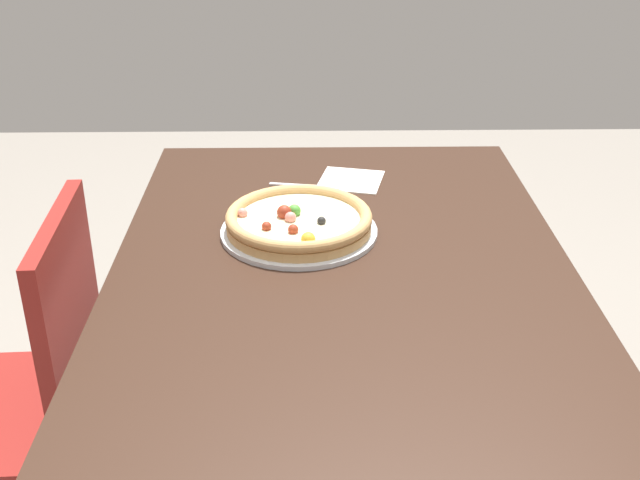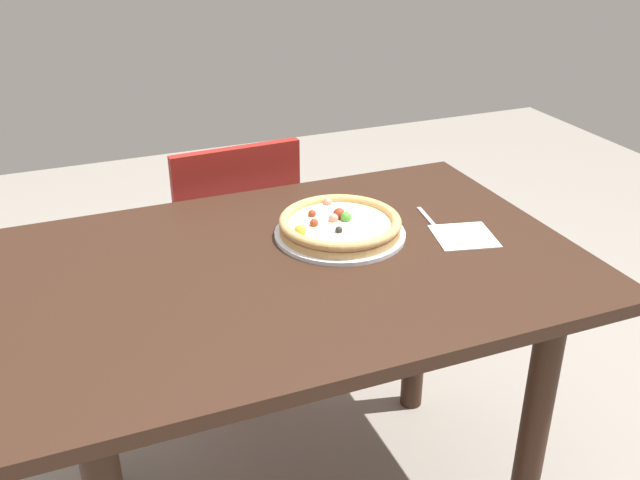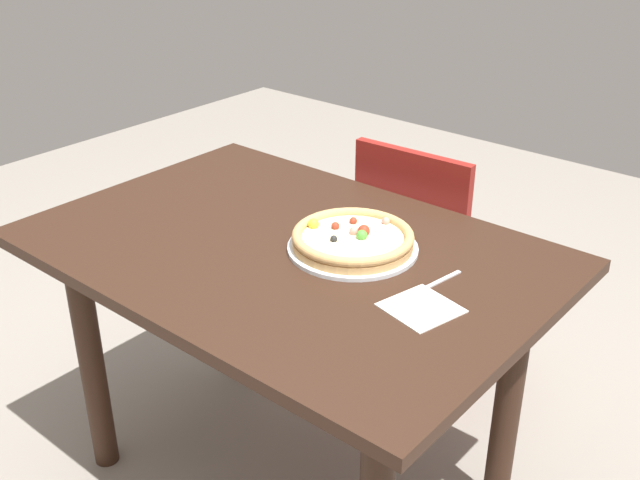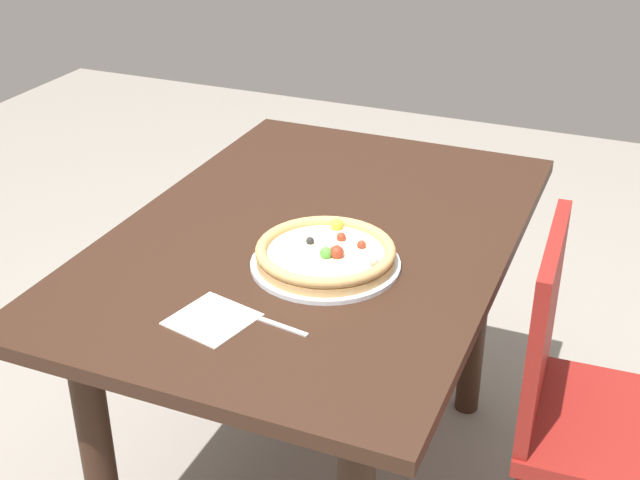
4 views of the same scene
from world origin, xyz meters
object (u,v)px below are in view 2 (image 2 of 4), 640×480
plate (340,234)px  napkin (464,236)px  fork (432,223)px  pizza (340,224)px  dining_table (299,310)px  chair_near (230,254)px

plate → napkin: bearing=156.6°
fork → napkin: fork is taller
pizza → plate: bearing=142.3°
dining_table → plate: bearing=-149.0°
pizza → napkin: size_ratio=2.10×
dining_table → fork: fork is taller
chair_near → pizza: (-0.13, 0.56, 0.33)m
fork → napkin: 0.10m
pizza → napkin: (-0.27, 0.12, -0.03)m
chair_near → napkin: size_ratio=6.23×
plate → napkin: (-0.27, 0.12, -0.00)m
napkin → fork: bearing=-69.4°
fork → napkin: size_ratio=1.18×
napkin → plate: bearing=-23.4°
dining_table → fork: size_ratio=7.68×
dining_table → fork: 0.40m
plate → fork: size_ratio=1.91×
plate → fork: 0.24m
dining_table → napkin: bearing=175.0°
chair_near → pizza: bearing=-79.5°
dining_table → napkin: 0.43m
dining_table → napkin: (-0.41, 0.04, 0.13)m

